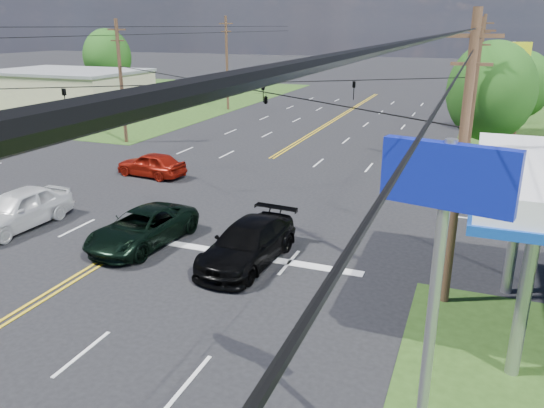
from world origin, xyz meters
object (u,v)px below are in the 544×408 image
at_px(pole_left_far, 227,62).
at_px(pickup_dkgreen, 142,228).
at_px(tree_right_a, 491,91).
at_px(pole_nw, 121,80).
at_px(pole_se, 460,162).
at_px(pickup_white, 18,209).
at_px(suv_black, 248,243).
at_px(retail_nw, 68,91).
at_px(pole_ne, 474,95).
at_px(polesign_se, 441,236).
at_px(tree_right_b, 521,85).
at_px(pole_right_far, 479,69).
at_px(tree_far_l, 107,57).

height_order(pole_left_far, pickup_dkgreen, pole_left_far).
bearing_deg(tree_right_a, pole_nw, -173.66).
distance_m(pole_se, tree_right_a, 21.02).
bearing_deg(pickup_white, suv_black, 3.23).
bearing_deg(pickup_dkgreen, retail_nw, 139.93).
distance_m(pole_ne, polesign_se, 26.63).
distance_m(retail_nw, tree_right_b, 46.60).
xyz_separation_m(pole_right_far, pickup_dkgreen, (-12.50, -36.50, -4.40)).
relative_size(tree_right_a, polesign_se, 1.12).
distance_m(pole_ne, pole_left_far, 32.20).
bearing_deg(pickup_dkgreen, tree_far_l, 133.68).
relative_size(tree_far_l, pickup_white, 1.63).
distance_m(retail_nw, pole_nw, 21.60).
xyz_separation_m(pole_left_far, tree_far_l, (-19.00, 4.00, 0.03)).
bearing_deg(pole_ne, polesign_se, -90.00).
bearing_deg(tree_right_b, tree_far_l, 170.63).
relative_size(tree_right_b, suv_black, 1.26).
bearing_deg(tree_right_a, pickup_dkgreen, -123.37).
distance_m(pole_ne, suv_black, 19.54).
distance_m(pole_left_far, tree_right_b, 29.79).
bearing_deg(tree_far_l, pole_left_far, -11.89).
xyz_separation_m(pole_ne, pole_left_far, (-26.00, 19.00, 0.25)).
distance_m(pole_nw, pickup_dkgreen, 22.49).
xyz_separation_m(pole_nw, pole_left_far, (0.00, 19.00, 0.25)).
height_order(pole_left_far, suv_black, pole_left_far).
bearing_deg(polesign_se, retail_nw, 137.34).
relative_size(pole_nw, tree_right_b, 1.34).
height_order(pole_right_far, polesign_se, pole_right_far).
relative_size(pole_left_far, tree_right_a, 1.22).
relative_size(tree_right_b, tree_far_l, 0.81).
relative_size(pole_se, tree_right_a, 1.16).
height_order(pole_nw, tree_far_l, pole_nw).
distance_m(pole_se, pole_right_far, 37.00).
relative_size(pole_ne, pole_right_far, 0.95).
distance_m(suv_black, polesign_se, 12.75).
xyz_separation_m(pole_left_far, pickup_white, (6.96, -36.85, -4.25)).
bearing_deg(pickup_dkgreen, pole_nw, 132.58).
relative_size(pole_left_far, pickup_dkgreen, 1.82).
xyz_separation_m(tree_far_l, pickup_dkgreen, (32.50, -40.50, -4.43)).
xyz_separation_m(pole_right_far, pickup_white, (-19.04, -36.85, -4.25)).
height_order(pole_ne, suv_black, pole_ne).
distance_m(pole_se, polesign_se, 8.65).
height_order(tree_far_l, polesign_se, tree_far_l).
height_order(pole_se, pole_left_far, pole_left_far).
bearing_deg(pole_se, tree_far_l, 137.66).
height_order(retail_nw, pole_right_far, pole_right_far).
bearing_deg(pole_left_far, pole_se, -54.90).
bearing_deg(pole_nw, polesign_se, -45.67).
distance_m(tree_far_l, suv_black, 55.38).
relative_size(pole_se, pole_ne, 1.00).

